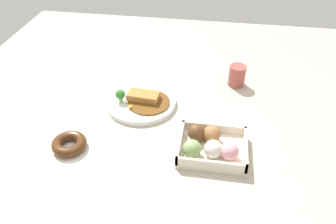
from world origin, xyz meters
name	(u,v)px	position (x,y,z in m)	size (l,w,h in m)	color
ground_plane	(157,110)	(0.00, 0.00, 0.00)	(1.60, 1.60, 0.00)	#B2A893
curry_plate	(141,101)	(-0.06, 0.03, 0.01)	(0.25, 0.25, 0.07)	white
donut_box	(210,145)	(0.19, -0.18, 0.03)	(0.20, 0.17, 0.07)	beige
chocolate_ring_donut	(69,144)	(-0.23, -0.23, 0.02)	(0.15, 0.15, 0.03)	white
coffee_mug	(237,76)	(0.27, 0.21, 0.04)	(0.06, 0.06, 0.08)	#9E4C42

